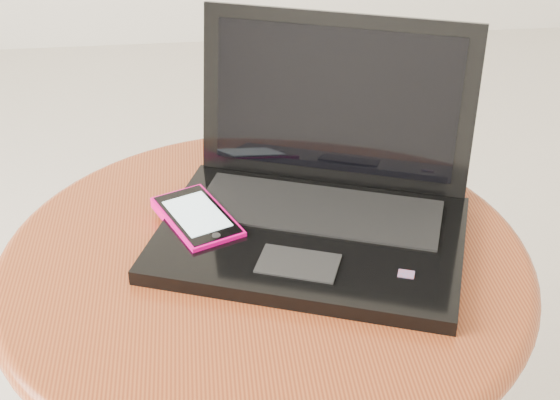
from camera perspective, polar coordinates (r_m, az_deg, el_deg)
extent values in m
cylinder|color=maroon|center=(0.91, -1.08, -4.49)|extent=(0.58, 0.58, 0.03)
torus|color=maroon|center=(0.91, -1.08, -4.49)|extent=(0.61, 0.61, 0.03)
cube|color=black|center=(0.91, 2.17, -2.79)|extent=(0.40, 0.34, 0.02)
cube|color=black|center=(0.94, 2.79, -0.68)|extent=(0.30, 0.20, 0.00)
cube|color=black|center=(0.86, 1.31, -4.56)|extent=(0.10, 0.08, 0.00)
cube|color=red|center=(0.85, 9.03, -5.25)|extent=(0.02, 0.02, 0.00)
cube|color=black|center=(0.97, 4.01, 7.16)|extent=(0.33, 0.16, 0.21)
cube|color=black|center=(0.97, 3.96, 7.09)|extent=(0.29, 0.13, 0.17)
cube|color=black|center=(0.94, -5.41, -1.99)|extent=(0.08, 0.12, 0.01)
cube|color=#A11A42|center=(0.98, -6.26, -0.28)|extent=(0.05, 0.02, 0.00)
cube|color=#FB017D|center=(0.94, -5.95, -1.38)|extent=(0.11, 0.14, 0.01)
cube|color=black|center=(0.93, -5.97, -1.02)|extent=(0.10, 0.13, 0.00)
cube|color=silver|center=(0.93, -5.98, -0.97)|extent=(0.08, 0.10, 0.00)
cylinder|color=black|center=(0.89, -4.59, -2.54)|extent=(0.01, 0.01, 0.00)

